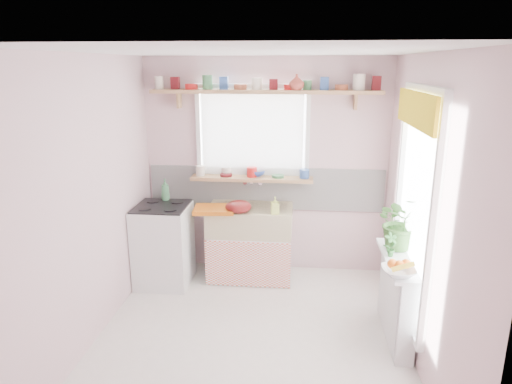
# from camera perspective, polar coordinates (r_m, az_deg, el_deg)

# --- Properties ---
(room) EXTENTS (3.20, 3.20, 3.20)m
(room) POSITION_cam_1_polar(r_m,az_deg,el_deg) (4.57, 8.77, 2.37)
(room) COLOR white
(room) RESTS_ON ground
(sink_unit) EXTENTS (0.95, 0.65, 1.11)m
(sink_unit) POSITION_cam_1_polar(r_m,az_deg,el_deg) (5.29, -0.73, -6.25)
(sink_unit) COLOR white
(sink_unit) RESTS_ON ground
(cooker) EXTENTS (0.58, 0.58, 0.93)m
(cooker) POSITION_cam_1_polar(r_m,az_deg,el_deg) (5.25, -11.47, -6.44)
(cooker) COLOR white
(cooker) RESTS_ON ground
(radiator_ledge) EXTENTS (0.22, 0.95, 0.78)m
(radiator_ledge) POSITION_cam_1_polar(r_m,az_deg,el_deg) (4.37, 17.22, -12.44)
(radiator_ledge) COLOR white
(radiator_ledge) RESTS_ON ground
(windowsill) EXTENTS (1.40, 0.22, 0.04)m
(windowsill) POSITION_cam_1_polar(r_m,az_deg,el_deg) (5.25, -0.53, 1.70)
(windowsill) COLOR tan
(windowsill) RESTS_ON room
(pine_shelf) EXTENTS (2.52, 0.24, 0.04)m
(pine_shelf) POSITION_cam_1_polar(r_m,az_deg,el_deg) (5.08, 1.16, 12.43)
(pine_shelf) COLOR tan
(pine_shelf) RESTS_ON room
(shelf_crockery) EXTENTS (2.47, 0.11, 0.12)m
(shelf_crockery) POSITION_cam_1_polar(r_m,az_deg,el_deg) (5.07, 1.16, 13.28)
(shelf_crockery) COLOR silver
(shelf_crockery) RESTS_ON pine_shelf
(sill_crockery) EXTENTS (1.35, 0.11, 0.12)m
(sill_crockery) POSITION_cam_1_polar(r_m,az_deg,el_deg) (5.23, -0.53, 2.52)
(sill_crockery) COLOR silver
(sill_crockery) RESTS_ON windowsill
(dish_tray) EXTENTS (0.47, 0.37, 0.04)m
(dish_tray) POSITION_cam_1_polar(r_m,az_deg,el_deg) (5.03, -5.23, -2.17)
(dish_tray) COLOR #CF6512
(dish_tray) RESTS_ON sink_unit
(colander) EXTENTS (0.37, 0.37, 0.13)m
(colander) POSITION_cam_1_polar(r_m,az_deg,el_deg) (4.96, -2.22, -1.85)
(colander) COLOR #631111
(colander) RESTS_ON sink_unit
(jade_plant) EXTENTS (0.53, 0.48, 0.51)m
(jade_plant) POSITION_cam_1_polar(r_m,az_deg,el_deg) (4.34, 17.72, -3.58)
(jade_plant) COLOR #386528
(jade_plant) RESTS_ON radiator_ledge
(fruit_bowl) EXTENTS (0.30, 0.30, 0.07)m
(fruit_bowl) POSITION_cam_1_polar(r_m,az_deg,el_deg) (3.87, 17.39, -9.48)
(fruit_bowl) COLOR silver
(fruit_bowl) RESTS_ON radiator_ledge
(herb_pot) EXTENTS (0.14, 0.11, 0.22)m
(herb_pot) POSITION_cam_1_polar(r_m,az_deg,el_deg) (4.18, 16.49, -6.34)
(herb_pot) COLOR #296227
(herb_pot) RESTS_ON radiator_ledge
(soap_bottle_sink) EXTENTS (0.10, 0.10, 0.19)m
(soap_bottle_sink) POSITION_cam_1_polar(r_m,az_deg,el_deg) (4.91, 2.40, -1.68)
(soap_bottle_sink) COLOR #C3D45E
(soap_bottle_sink) RESTS_ON sink_unit
(sill_cup) EXTENTS (0.15, 0.15, 0.09)m
(sill_cup) POSITION_cam_1_polar(r_m,az_deg,el_deg) (5.33, -3.66, 2.62)
(sill_cup) COLOR silver
(sill_cup) RESTS_ON windowsill
(sill_bowl) EXTENTS (0.26, 0.26, 0.07)m
(sill_bowl) POSITION_cam_1_polar(r_m,az_deg,el_deg) (5.29, -0.02, 2.41)
(sill_bowl) COLOR #2E4898
(sill_bowl) RESTS_ON windowsill
(shelf_vase) EXTENTS (0.21, 0.21, 0.17)m
(shelf_vase) POSITION_cam_1_polar(r_m,az_deg,el_deg) (5.00, 5.10, 13.52)
(shelf_vase) COLOR #A23F32
(shelf_vase) RESTS_ON pine_shelf
(cooker_bottle) EXTENTS (0.12, 0.12, 0.25)m
(cooker_bottle) POSITION_cam_1_polar(r_m,az_deg,el_deg) (5.27, -11.29, 0.30)
(cooker_bottle) COLOR #428453
(cooker_bottle) RESTS_ON cooker
(fruit) EXTENTS (0.20, 0.14, 0.10)m
(fruit) POSITION_cam_1_polar(r_m,az_deg,el_deg) (3.86, 17.53, -8.66)
(fruit) COLOR orange
(fruit) RESTS_ON fruit_bowl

